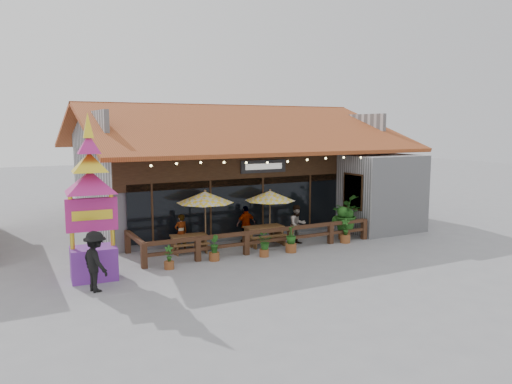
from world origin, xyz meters
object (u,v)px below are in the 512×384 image
picnic_table_right (264,232)px  tropical_plant (345,215)px  umbrella_left (205,197)px  umbrella_right (270,196)px  pedestrian (95,261)px  picnic_table_left (189,240)px  thai_sign_tower (90,186)px

picnic_table_right → tropical_plant: 3.75m
umbrella_left → tropical_plant: bearing=-9.6°
umbrella_left → umbrella_right: bearing=-0.5°
tropical_plant → pedestrian: tropical_plant is taller
picnic_table_left → umbrella_left: bearing=-3.7°
tropical_plant → pedestrian: 11.18m
umbrella_right → picnic_table_left: umbrella_right is taller
picnic_table_right → tropical_plant: tropical_plant is taller
umbrella_right → picnic_table_left: 3.96m
umbrella_left → picnic_table_right: size_ratio=1.73×
umbrella_left → thai_sign_tower: thai_sign_tower is taller
picnic_table_left → picnic_table_right: picnic_table_right is taller
umbrella_left → pedestrian: umbrella_left is taller
umbrella_left → tropical_plant: (6.14, -1.04, -1.05)m
umbrella_right → pedestrian: umbrella_right is taller
picnic_table_left → pedestrian: bearing=-142.0°
umbrella_right → picnic_table_right: (-0.42, -0.22, -1.48)m
tropical_plant → pedestrian: (-10.97, -2.14, -0.17)m
umbrella_right → pedestrian: (-7.77, -3.16, -1.09)m
picnic_table_left → tropical_plant: bearing=-9.0°
picnic_table_right → pedestrian: pedestrian is taller
umbrella_left → picnic_table_left: (-0.70, 0.05, -1.68)m
umbrella_left → umbrella_right: (2.94, -0.03, -0.13)m
pedestrian → tropical_plant: bearing=-95.0°
thai_sign_tower → umbrella_right: bearing=13.9°
picnic_table_left → thai_sign_tower: (-3.97, -1.96, 2.59)m
umbrella_left → picnic_table_left: umbrella_left is taller
thai_sign_tower → pedestrian: thai_sign_tower is taller
picnic_table_right → thai_sign_tower: size_ratio=0.29×
umbrella_left → pedestrian: bearing=-146.6°
umbrella_left → pedestrian: size_ratio=1.59×
umbrella_left → thai_sign_tower: size_ratio=0.51×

